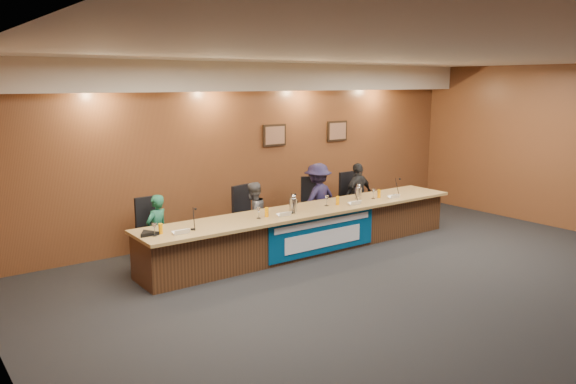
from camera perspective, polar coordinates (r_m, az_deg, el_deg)
name	(u,v)px	position (r m, az deg, el deg)	size (l,w,h in m)	color
floor	(415,291)	(8.11, 12.73, -9.80)	(10.00, 10.00, 0.00)	black
ceiling	(425,55)	(7.60, 13.78, 13.39)	(10.00, 8.00, 0.04)	silver
wall_back	(256,149)	(10.70, -3.24, 4.34)	(10.00, 0.04, 3.20)	brown
wall_left	(11,238)	(5.13, -26.36, -4.24)	(0.04, 8.00, 3.20)	brown
soffit	(263,77)	(10.42, -2.55, 11.61)	(10.00, 0.50, 0.50)	beige
dais_body	(308,231)	(9.66, 2.04, -3.95)	(6.00, 0.80, 0.70)	#422715
dais_top	(310,210)	(9.53, 2.24, -1.83)	(6.10, 0.95, 0.05)	olive
banner	(323,234)	(9.34, 3.62, -4.30)	(2.20, 0.02, 0.65)	navy
banner_text_upper	(324,223)	(9.28, 3.69, -3.12)	(2.00, 0.01, 0.10)	silver
banner_text_lower	(324,239)	(9.35, 3.67, -4.79)	(1.60, 0.01, 0.28)	silver
wall_photo_left	(274,135)	(10.87, -1.39, 5.79)	(0.52, 0.04, 0.42)	black
wall_photo_right	(337,131)	(11.86, 5.01, 6.19)	(0.52, 0.04, 0.42)	black
panelist_a	(157,231)	(8.98, -13.16, -3.89)	(0.42, 0.28, 1.16)	#18593F
panelist_b	(253,215)	(9.79, -3.54, -2.37)	(0.56, 0.44, 1.16)	#505055
panelist_c	(318,199)	(10.59, 3.04, -0.75)	(0.88, 0.51, 1.37)	#1C1837
panelist_d	(358,195)	(11.27, 7.12, -0.30)	(0.76, 0.31, 1.29)	black
office_chair_a	(155,236)	(9.10, -13.38, -4.35)	(0.48, 0.48, 0.08)	black
office_chair_b	(250,220)	(9.89, -3.85, -2.82)	(0.48, 0.48, 0.08)	black
office_chair_c	(314,209)	(10.71, 2.69, -1.73)	(0.48, 0.48, 0.08)	black
office_chair_d	(354,202)	(11.38, 6.76, -1.03)	(0.48, 0.48, 0.08)	black
nameplate_a	(182,231)	(8.04, -10.71, -3.95)	(0.24, 0.06, 0.09)	white
microphone_a	(193,229)	(8.27, -9.63, -3.75)	(0.07, 0.07, 0.02)	black
juice_glass_a	(161,229)	(8.12, -12.81, -3.66)	(0.06, 0.06, 0.15)	#FD9A00
water_glass_a	(154,230)	(8.02, -13.41, -3.76)	(0.08, 0.08, 0.18)	silver
nameplate_b	(285,214)	(8.94, -0.27, -2.22)	(0.24, 0.06, 0.09)	white
microphone_b	(292,213)	(9.17, 0.37, -2.12)	(0.07, 0.07, 0.02)	black
juice_glass_b	(267,212)	(8.93, -2.18, -2.06)	(0.06, 0.06, 0.15)	#FD9A00
water_glass_b	(259,213)	(8.81, -2.99, -2.15)	(0.08, 0.08, 0.18)	silver
nameplate_c	(356,202)	(9.85, 6.93, -1.06)	(0.24, 0.06, 0.09)	white
microphone_c	(354,202)	(10.05, 6.70, -1.02)	(0.07, 0.07, 0.02)	black
juice_glass_c	(338,201)	(9.82, 5.06, -0.88)	(0.06, 0.06, 0.15)	#FD9A00
water_glass_c	(327,201)	(9.72, 3.96, -0.90)	(0.08, 0.08, 0.18)	silver
nameplate_d	(395,196)	(10.52, 10.83, -0.40)	(0.24, 0.06, 0.09)	white
microphone_d	(395,195)	(10.80, 10.84, -0.29)	(0.07, 0.07, 0.02)	black
juice_glass_d	(379,194)	(10.53, 9.23, -0.17)	(0.06, 0.06, 0.15)	#FD9A00
water_glass_d	(373,194)	(10.41, 8.66, -0.19)	(0.08, 0.08, 0.18)	silver
carafe_mid	(293,205)	(9.28, 0.52, -1.33)	(0.13, 0.13, 0.22)	silver
carafe_right	(358,193)	(10.34, 7.15, -0.13)	(0.12, 0.12, 0.22)	silver
speakerphone	(148,234)	(8.11, -14.05, -4.11)	(0.32, 0.32, 0.05)	black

